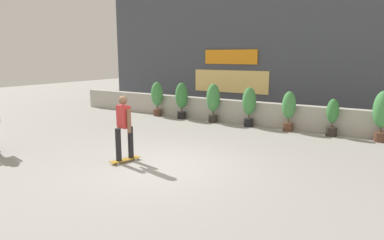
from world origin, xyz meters
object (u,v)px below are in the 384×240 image
potted_plant_3 (249,104)px  potted_plant_4 (289,108)px  skater_by_wall_left (124,126)px  potted_plant_1 (182,98)px  potted_plant_0 (157,96)px  potted_plant_6 (383,112)px  potted_plant_5 (332,116)px  potted_plant_2 (213,100)px

potted_plant_3 → potted_plant_4: size_ratio=1.05×
skater_by_wall_left → potted_plant_1: bearing=110.2°
potted_plant_0 → potted_plant_6: size_ratio=0.94×
potted_plant_5 → potted_plant_6: size_ratio=0.78×
potted_plant_1 → potted_plant_5: potted_plant_1 is taller
potted_plant_3 → skater_by_wall_left: size_ratio=0.88×
potted_plant_1 → potted_plant_4: (4.59, 0.00, -0.08)m
potted_plant_2 → skater_by_wall_left: skater_by_wall_left is taller
potted_plant_5 → potted_plant_6: 1.47m
potted_plant_4 → potted_plant_6: potted_plant_6 is taller
potted_plant_0 → potted_plant_5: (7.37, 0.00, -0.20)m
potted_plant_0 → potted_plant_3: 4.39m
potted_plant_1 → potted_plant_2: 1.53m
potted_plant_6 → potted_plant_5: bearing=180.0°
potted_plant_5 → skater_by_wall_left: (-3.92, -5.79, 0.25)m
potted_plant_0 → potted_plant_6: bearing=0.0°
potted_plant_3 → skater_by_wall_left: bearing=-99.2°
potted_plant_0 → potted_plant_2: size_ratio=0.97×
potted_plant_3 → potted_plant_4: potted_plant_3 is taller
potted_plant_1 → potted_plant_4: 4.59m
potted_plant_5 → skater_by_wall_left: 7.00m
potted_plant_0 → potted_plant_2: 2.84m
potted_plant_2 → skater_by_wall_left: bearing=-84.0°
potted_plant_2 → potted_plant_6: size_ratio=0.97×
potted_plant_6 → skater_by_wall_left: size_ratio=0.95×
potted_plant_6 → potted_plant_2: bearing=180.0°
potted_plant_2 → potted_plant_1: bearing=-180.0°
potted_plant_6 → skater_by_wall_left: skater_by_wall_left is taller
potted_plant_2 → potted_plant_4: size_ratio=1.09×
potted_plant_2 → potted_plant_3: potted_plant_2 is taller
potted_plant_0 → skater_by_wall_left: bearing=-59.2°
potted_plant_4 → skater_by_wall_left: (-2.46, -5.79, 0.12)m
potted_plant_4 → potted_plant_6: (2.91, -0.00, 0.13)m
potted_plant_4 → potted_plant_3: bearing=-180.0°
potted_plant_5 → potted_plant_2: bearing=180.0°
potted_plant_0 → potted_plant_6: potted_plant_6 is taller
potted_plant_2 → skater_by_wall_left: 5.82m
potted_plant_1 → potted_plant_6: bearing=0.0°
potted_plant_4 → skater_by_wall_left: 6.29m
potted_plant_2 → potted_plant_0: bearing=-180.0°
potted_plant_1 → potted_plant_3: (3.07, 0.00, -0.03)m
potted_plant_2 → potted_plant_3: bearing=-0.0°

